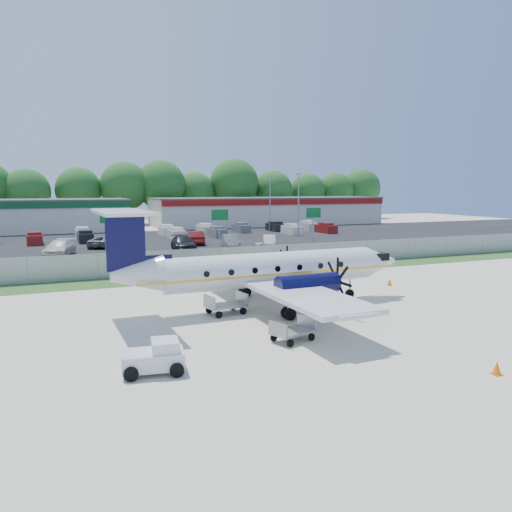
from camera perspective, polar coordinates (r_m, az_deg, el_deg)
name	(u,v)px	position (r m, az deg, el deg)	size (l,w,h in m)	color
ground	(295,306)	(30.13, 4.43, -5.77)	(170.00, 170.00, 0.00)	beige
grass_verge	(228,275)	(40.95, -3.24, -2.13)	(170.00, 4.00, 0.02)	#2D561E
access_road	(203,263)	(47.52, -6.06, -0.77)	(170.00, 8.00, 0.02)	black
parking_lot	(158,241)	(67.76, -11.16, 1.69)	(170.00, 32.00, 0.02)	black
perimeter_fence	(220,259)	(42.66, -4.15, -0.38)	(120.00, 0.06, 1.99)	gray
building_east	(268,211)	(96.54, 1.43, 5.17)	(44.40, 12.40, 5.24)	silver
sign_left	(110,224)	(49.37, -16.38, 3.48)	(1.80, 0.26, 5.00)	gray
sign_mid	(220,221)	(51.74, -4.17, 3.96)	(1.80, 0.26, 5.00)	gray
sign_right	(313,219)	(56.20, 6.55, 4.24)	(1.80, 0.26, 5.00)	gray
light_pole_ne	(299,201)	(72.25, 4.88, 6.33)	(0.90, 0.35, 9.09)	gray
light_pole_se	(270,199)	(81.25, 1.60, 6.51)	(0.90, 0.35, 9.09)	gray
tree_line	(122,224)	(101.19, -15.05, 3.54)	(112.00, 6.00, 14.00)	#1E581A
aircraft	(266,269)	(29.46, 1.19, -1.55)	(18.91, 18.68, 5.89)	silver
pushback_tug	(156,357)	(19.94, -11.37, -11.26)	(2.51, 1.97, 1.26)	silver
baggage_cart_near	(293,331)	(23.41, 4.22, -8.53)	(2.25, 1.74, 1.04)	gray
baggage_cart_far	(226,305)	(28.21, -3.45, -5.58)	(2.38, 1.65, 1.15)	gray
cone_nose	(390,282)	(37.64, 15.02, -2.89)	(0.38, 0.38, 0.53)	orange
cone_port_wing	(497,368)	(21.49, 25.81, -11.48)	(0.37, 0.37, 0.53)	orange
cone_starboard_wing	(145,272)	(41.63, -12.60, -1.82)	(0.35, 0.35, 0.49)	orange
road_car_west	(4,277)	(44.37, -26.86, -2.20)	(1.42, 4.07, 1.34)	navy
road_car_mid	(257,258)	(50.39, 0.16, -0.25)	(2.59, 5.63, 1.56)	beige
road_car_east	(433,251)	(59.35, 19.54, 0.52)	(1.57, 3.90, 1.33)	maroon
parked_car_a	(60,256)	(55.98, -21.51, 0.01)	(2.30, 5.66, 1.64)	beige
parked_car_b	(124,253)	(55.97, -14.91, 0.29)	(2.75, 5.96, 1.66)	silver
parked_car_c	(183,250)	(57.38, -8.30, 0.66)	(2.27, 5.59, 1.62)	black
parked_car_d	(231,248)	(58.60, -2.92, 0.88)	(1.72, 4.94, 1.63)	#595B5E
parked_car_e	(269,246)	(60.73, 1.54, 1.13)	(1.45, 4.16, 1.37)	beige
parked_car_f	(103,247)	(62.18, -17.08, 0.94)	(2.37, 5.14, 1.43)	#595B5E
parked_car_g	(196,244)	(63.23, -6.92, 1.34)	(1.78, 5.10, 1.68)	maroon
far_parking_rows	(151,238)	(72.64, -11.96, 2.06)	(56.00, 10.00, 1.60)	gray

